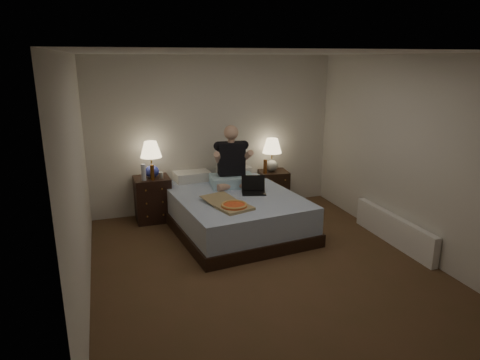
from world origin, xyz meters
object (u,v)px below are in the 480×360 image
object	(u,v)px
lamp_right	(272,155)
pizza_box	(234,206)
beer_bottle_left	(152,173)
radiator	(394,230)
soda_can	(161,175)
bed	(233,211)
water_bottle	(144,172)
beer_bottle_right	(265,167)
nightstand_right	(273,188)
lamp_left	(151,160)
person	(232,156)
nightstand_left	(153,199)
laptop	(254,186)

from	to	relation	value
lamp_right	pizza_box	xyz separation A→B (m)	(-1.11, -1.43, -0.30)
beer_bottle_left	radiator	bearing A→B (deg)	-30.72
soda_can	pizza_box	distance (m)	1.49
bed	water_bottle	size ratio (longest dim) A/B	8.80
beer_bottle_right	radiator	xyz separation A→B (m)	(1.15, -1.89, -0.52)
beer_bottle_left	pizza_box	distance (m)	1.54
water_bottle	pizza_box	bearing A→B (deg)	-50.66
nightstand_right	beer_bottle_right	world-z (taller)	beer_bottle_right
lamp_left	lamp_right	bearing A→B (deg)	1.65
nightstand_right	water_bottle	bearing A→B (deg)	-169.46
lamp_left	soda_can	bearing A→B (deg)	-40.58
bed	person	size ratio (longest dim) A/B	2.37
water_bottle	beer_bottle_right	world-z (taller)	water_bottle
nightstand_left	beer_bottle_left	size ratio (longest dim) A/B	2.98
beer_bottle_right	person	xyz separation A→B (m)	(-0.68, -0.33, 0.29)
lamp_left	lamp_right	xyz separation A→B (m)	(1.99, 0.06, -0.08)
lamp_right	beer_bottle_left	world-z (taller)	lamp_right
bed	lamp_left	bearing A→B (deg)	139.18
bed	beer_bottle_left	bearing A→B (deg)	144.84
lamp_right	beer_bottle_left	size ratio (longest dim) A/B	2.43
beer_bottle_right	beer_bottle_left	bearing A→B (deg)	-176.69
water_bottle	pizza_box	world-z (taller)	water_bottle
nightstand_right	pizza_box	xyz separation A→B (m)	(-1.14, -1.43, 0.29)
lamp_left	beer_bottle_right	bearing A→B (deg)	-0.96
lamp_left	lamp_right	world-z (taller)	lamp_left
beer_bottle_left	pizza_box	xyz separation A→B (m)	(0.90, -1.23, -0.21)
nightstand_left	soda_can	distance (m)	0.43
lamp_right	radiator	world-z (taller)	lamp_right
soda_can	lamp_left	bearing A→B (deg)	139.42
lamp_left	radiator	size ratio (longest dim) A/B	0.35
lamp_right	laptop	bearing A→B (deg)	-125.63
bed	pizza_box	size ratio (longest dim) A/B	2.89
bed	nightstand_left	size ratio (longest dim) A/B	3.21
soda_can	beer_bottle_right	xyz separation A→B (m)	(1.72, 0.07, -0.01)
nightstand_left	soda_can	bearing A→B (deg)	-37.91
nightstand_left	beer_bottle_left	distance (m)	0.48
nightstand_left	radiator	distance (m)	3.56
person	pizza_box	bearing A→B (deg)	-99.48
nightstand_right	beer_bottle_right	bearing A→B (deg)	-149.41
beer_bottle_right	laptop	world-z (taller)	beer_bottle_right
bed	nightstand_right	xyz separation A→B (m)	(0.96, 0.78, 0.03)
soda_can	lamp_right	bearing A→B (deg)	4.91
lamp_right	person	world-z (taller)	person
soda_can	laptop	distance (m)	1.43
pizza_box	radiator	world-z (taller)	pizza_box
pizza_box	nightstand_right	bearing A→B (deg)	34.16
nightstand_left	nightstand_right	xyz separation A→B (m)	(2.04, 0.06, -0.04)
person	laptop	xyz separation A→B (m)	(0.19, -0.47, -0.35)
nightstand_right	pizza_box	bearing A→B (deg)	-122.88
beer_bottle_left	lamp_left	bearing A→B (deg)	84.94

